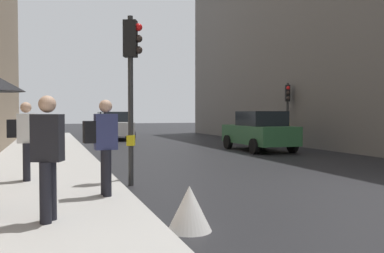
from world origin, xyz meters
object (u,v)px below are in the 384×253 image
object	(u,v)px
traffic_light_mid_street	(288,103)
car_green_estate	(259,131)
car_white_compact	(116,126)
pedestrian_with_black_backpack	(24,136)
traffic_light_near_right	(131,69)
car_dark_suv	(110,123)
pedestrian_in_dark_coat	(48,153)
warning_sign_triangle	(189,208)
pedestrian_with_grey_backpack	(103,141)

from	to	relation	value
traffic_light_mid_street	car_green_estate	xyz separation A→B (m)	(-2.66, -1.98, -1.34)
car_white_compact	pedestrian_with_black_backpack	xyz separation A→B (m)	(-4.52, -16.50, 0.29)
traffic_light_mid_street	traffic_light_near_right	bearing A→B (deg)	-137.06
car_dark_suv	pedestrian_in_dark_coat	distance (m)	26.57
traffic_light_near_right	warning_sign_triangle	xyz separation A→B (m)	(0.07, -3.98, -2.37)
car_green_estate	warning_sign_triangle	distance (m)	13.08
pedestrian_with_grey_backpack	car_white_compact	bearing A→B (deg)	80.80
traffic_light_mid_street	pedestrian_with_black_backpack	world-z (taller)	traffic_light_mid_street
pedestrian_with_black_backpack	pedestrian_in_dark_coat	size ratio (longest dim) A/B	1.00
traffic_light_mid_street	pedestrian_with_grey_backpack	world-z (taller)	traffic_light_mid_street
traffic_light_near_right	car_dark_suv	xyz separation A→B (m)	(2.59, 22.75, -1.82)
warning_sign_triangle	pedestrian_with_grey_backpack	bearing A→B (deg)	113.32
traffic_light_near_right	pedestrian_in_dark_coat	bearing A→B (deg)	-118.06
car_dark_suv	pedestrian_with_black_backpack	distance (m)	22.79
pedestrian_in_dark_coat	warning_sign_triangle	xyz separation A→B (m)	(1.91, -0.54, -0.81)
pedestrian_with_black_backpack	pedestrian_with_grey_backpack	size ratio (longest dim) A/B	1.00
pedestrian_in_dark_coat	car_white_compact	bearing A→B (deg)	78.90
car_dark_suv	warning_sign_triangle	world-z (taller)	car_dark_suv
traffic_light_near_right	pedestrian_in_dark_coat	distance (m)	4.20
traffic_light_near_right	car_white_compact	bearing A→B (deg)	82.70
traffic_light_near_right	pedestrian_with_grey_backpack	distance (m)	2.52
traffic_light_mid_street	pedestrian_in_dark_coat	world-z (taller)	traffic_light_mid_street
traffic_light_mid_street	pedestrian_with_black_backpack	distance (m)	14.82
traffic_light_near_right	pedestrian_with_black_backpack	xyz separation A→B (m)	(-2.35, 0.51, -1.53)
pedestrian_in_dark_coat	warning_sign_triangle	size ratio (longest dim) A/B	2.72
traffic_light_mid_street	traffic_light_near_right	size ratio (longest dim) A/B	0.82
traffic_light_mid_street	pedestrian_in_dark_coat	xyz separation A→B (m)	(-11.55, -12.48, -1.08)
traffic_light_mid_street	car_dark_suv	world-z (taller)	traffic_light_mid_street
traffic_light_mid_street	car_white_compact	bearing A→B (deg)	133.41
car_dark_suv	warning_sign_triangle	distance (m)	26.86
traffic_light_mid_street	car_dark_suv	bearing A→B (deg)	117.47
car_dark_suv	warning_sign_triangle	size ratio (longest dim) A/B	6.49
pedestrian_with_grey_backpack	pedestrian_in_dark_coat	distance (m)	1.90
pedestrian_with_grey_backpack	traffic_light_mid_street	bearing A→B (deg)	45.69
pedestrian_in_dark_coat	car_dark_suv	bearing A→B (deg)	80.42
car_green_estate	pedestrian_with_grey_backpack	bearing A→B (deg)	-131.81
car_white_compact	car_green_estate	bearing A→B (deg)	-63.88
pedestrian_with_grey_backpack	pedestrian_in_dark_coat	size ratio (longest dim) A/B	1.00
pedestrian_with_black_backpack	warning_sign_triangle	world-z (taller)	pedestrian_with_black_backpack
traffic_light_mid_street	car_green_estate	size ratio (longest dim) A/B	0.76
car_white_compact	pedestrian_with_black_backpack	bearing A→B (deg)	-105.33
traffic_light_near_right	car_white_compact	distance (m)	17.25
car_green_estate	warning_sign_triangle	bearing A→B (deg)	-122.30
traffic_light_mid_street	car_white_compact	distance (m)	11.05
pedestrian_in_dark_coat	traffic_light_near_right	bearing A→B (deg)	61.94
traffic_light_near_right	pedestrian_with_black_backpack	size ratio (longest dim) A/B	2.21
pedestrian_in_dark_coat	pedestrian_with_grey_backpack	bearing A→B (deg)	59.52
car_green_estate	warning_sign_triangle	world-z (taller)	car_green_estate
car_dark_suv	pedestrian_with_black_backpack	world-z (taller)	pedestrian_with_black_backpack
pedestrian_with_black_backpack	warning_sign_triangle	xyz separation A→B (m)	(2.42, -4.49, -0.84)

